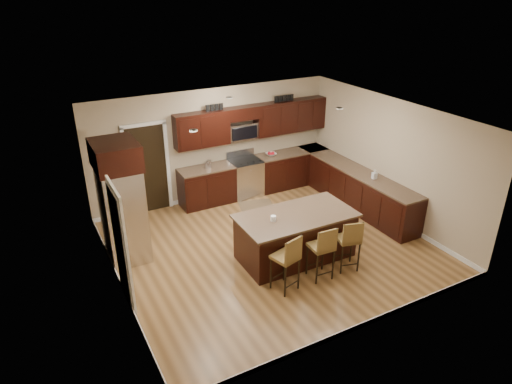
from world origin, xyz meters
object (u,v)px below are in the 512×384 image
stool_left (288,257)px  stool_right (349,240)px  range (245,177)px  refrigerator (121,201)px  island (295,237)px  stool_mid (323,247)px

stool_left → stool_right: bearing=-15.3°
range → stool_left: 3.99m
refrigerator → stool_left: bearing=-48.0°
island → stool_left: (-0.70, -0.84, 0.24)m
stool_left → refrigerator: (-2.17, 2.41, 0.54)m
range → island: range is taller
stool_mid → refrigerator: 3.80m
island → stool_right: (0.62, -0.84, 0.22)m
stool_mid → stool_right: bearing=3.5°
refrigerator → island: bearing=-28.6°
stool_mid → refrigerator: refrigerator is taller
stool_left → stool_mid: (0.73, -0.00, -0.01)m
range → stool_right: (0.19, -3.82, 0.17)m
refrigerator → range: bearing=23.2°
stool_left → refrigerator: refrigerator is taller
range → island: 3.01m
stool_left → refrigerator: bearing=116.7°
island → stool_right: 1.07m
range → island: size_ratio=0.49×
stool_left → island: bearing=35.0°
island → stool_right: stool_right is taller
island → stool_right: size_ratio=2.18×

